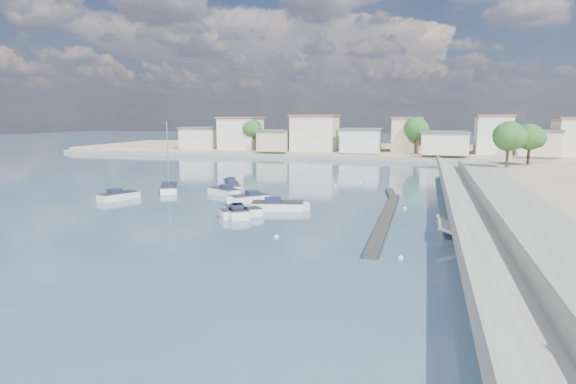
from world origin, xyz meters
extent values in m
plane|color=#283D50|center=(0.00, 40.00, 0.00)|extent=(400.00, 400.00, 0.00)
cube|color=slate|center=(18.50, 13.00, 0.90)|extent=(5.00, 90.00, 1.80)
cube|color=slate|center=(14.15, 13.00, 0.90)|extent=(4.17, 90.00, 2.86)
cube|color=slate|center=(14.00, 4.00, 0.40)|extent=(5.31, 3.50, 1.94)
cube|color=black|center=(7.00, 10.00, 0.17)|extent=(1.00, 26.00, 0.35)
cube|color=black|center=(6.50, 24.00, 0.15)|extent=(2.00, 8.05, 0.30)
cube|color=gray|center=(0.00, 92.00, 0.70)|extent=(160.00, 40.00, 1.40)
cube|color=slate|center=(0.00, 71.00, 0.40)|extent=(160.00, 2.50, 0.80)
cube|color=beige|center=(-44.00, 76.00, 3.90)|extent=(8.00, 8.00, 5.00)
cube|color=#595960|center=(-44.00, 76.00, 6.58)|extent=(8.48, 8.48, 0.35)
cube|color=silver|center=(-34.00, 78.00, 5.15)|extent=(9.00, 9.00, 7.50)
cube|color=#99513D|center=(-34.00, 78.00, 9.08)|extent=(9.54, 9.54, 0.35)
cube|color=#CFB28E|center=(-24.00, 75.00, 3.65)|extent=(7.00, 8.00, 4.50)
cube|color=#595960|center=(-24.00, 75.00, 6.08)|extent=(7.42, 8.48, 0.35)
cube|color=beige|center=(-15.00, 77.00, 5.40)|extent=(10.00, 9.00, 8.00)
cube|color=#99513D|center=(-15.00, 77.00, 9.58)|extent=(10.60, 9.54, 0.35)
cube|color=silver|center=(-4.00, 76.00, 3.90)|extent=(8.50, 8.50, 5.00)
cube|color=#595960|center=(-4.00, 76.00, 6.58)|extent=(9.01, 9.01, 0.35)
cube|color=#CFB28E|center=(6.00, 79.00, 5.15)|extent=(6.50, 7.50, 7.50)
cube|color=#99513D|center=(6.00, 79.00, 9.08)|extent=(6.89, 7.95, 0.35)
cube|color=beige|center=(14.00, 75.00, 3.65)|extent=(9.50, 9.00, 4.50)
cube|color=#595960|center=(14.00, 75.00, 6.08)|extent=(10.07, 9.54, 0.35)
cube|color=silver|center=(24.00, 78.00, 5.40)|extent=(7.00, 8.00, 8.00)
cube|color=#99513D|center=(24.00, 78.00, 9.58)|extent=(7.42, 8.48, 0.35)
cube|color=#CFB28E|center=(32.00, 76.00, 3.90)|extent=(8.00, 9.00, 5.00)
cube|color=#595960|center=(32.00, 76.00, 6.58)|extent=(8.48, 9.54, 0.35)
cylinder|color=#38281E|center=(-30.00, 75.00, 3.09)|extent=(0.44, 0.44, 3.38)
sphere|color=#1A4D19|center=(-30.00, 75.00, 6.43)|extent=(4.80, 4.80, 4.80)
sphere|color=#1A4D19|center=(-29.10, 74.40, 6.20)|extent=(3.60, 3.60, 3.60)
sphere|color=#1A4D19|center=(-30.75, 75.45, 6.58)|extent=(3.30, 3.30, 3.30)
cylinder|color=#38281E|center=(-12.00, 78.00, 2.86)|extent=(0.44, 0.44, 2.93)
sphere|color=#1A4D19|center=(-12.00, 78.00, 5.75)|extent=(4.16, 4.16, 4.16)
sphere|color=#1A4D19|center=(-11.22, 77.48, 5.56)|extent=(3.12, 3.12, 3.12)
sphere|color=#1A4D19|center=(-12.65, 78.39, 5.88)|extent=(2.86, 2.86, 2.86)
cylinder|color=#38281E|center=(8.00, 74.00, 3.20)|extent=(0.44, 0.44, 3.60)
sphere|color=#1A4D19|center=(8.00, 74.00, 6.76)|extent=(5.12, 5.12, 5.12)
sphere|color=#1A4D19|center=(8.96, 73.36, 6.52)|extent=(3.84, 3.84, 3.84)
sphere|color=#1A4D19|center=(7.20, 74.48, 6.92)|extent=(3.52, 3.52, 3.52)
cylinder|color=#38281E|center=(24.00, 77.00, 2.97)|extent=(0.44, 0.44, 3.15)
sphere|color=#1A4D19|center=(24.00, 77.00, 6.09)|extent=(4.48, 4.48, 4.48)
sphere|color=#1A4D19|center=(24.84, 76.44, 5.88)|extent=(3.36, 3.36, 3.36)
sphere|color=#1A4D19|center=(23.30, 77.42, 6.23)|extent=(3.08, 3.08, 3.08)
sphere|color=#1A4D19|center=(39.40, 76.36, 5.54)|extent=(2.64, 2.64, 2.64)
cylinder|color=#38281E|center=(22.00, 44.00, 3.38)|extent=(0.44, 0.44, 3.15)
sphere|color=#1A4D19|center=(22.00, 44.00, 6.49)|extent=(4.48, 4.48, 4.48)
sphere|color=#1A4D19|center=(22.84, 43.44, 6.28)|extent=(3.36, 3.36, 3.36)
sphere|color=#1A4D19|center=(21.30, 44.42, 6.63)|extent=(3.08, 3.08, 3.08)
cylinder|color=#38281E|center=(26.00, 50.00, 3.26)|extent=(0.44, 0.44, 2.93)
sphere|color=#1A4D19|center=(26.00, 50.00, 6.15)|extent=(4.16, 4.16, 4.16)
sphere|color=#1A4D19|center=(26.78, 49.48, 5.96)|extent=(3.12, 3.12, 3.12)
sphere|color=#1A4D19|center=(25.35, 50.39, 6.29)|extent=(2.86, 2.86, 2.86)
cube|color=silver|center=(-6.78, 7.64, 0.30)|extent=(3.67, 4.43, 1.00)
cube|color=silver|center=(-7.76, 9.16, 0.30)|extent=(1.38, 1.38, 1.00)
cube|color=#262628|center=(-6.78, 7.64, 0.80)|extent=(3.69, 4.45, 0.08)
cube|color=#1B223F|center=(-6.55, 7.28, 1.04)|extent=(1.54, 1.61, 0.48)
cube|color=silver|center=(-6.26, 7.39, 0.30)|extent=(3.87, 3.53, 1.00)
cube|color=silver|center=(-5.01, 8.39, 0.30)|extent=(1.18, 1.18, 1.00)
cube|color=#262628|center=(-6.26, 7.39, 0.80)|extent=(3.89, 3.55, 0.08)
cube|color=#1B223F|center=(-6.55, 7.15, 1.04)|extent=(1.47, 1.44, 0.48)
cube|color=silver|center=(-13.04, 19.02, 0.30)|extent=(4.72, 3.70, 1.00)
cube|color=silver|center=(-14.71, 19.99, 0.30)|extent=(1.47, 1.47, 1.00)
cube|color=#262628|center=(-13.04, 19.02, 0.80)|extent=(4.73, 3.73, 0.08)
cube|color=#1B223F|center=(-12.65, 18.80, 1.04)|extent=(1.69, 1.58, 0.48)
cube|color=silver|center=(-8.35, 15.10, 0.30)|extent=(4.15, 4.28, 1.00)
cube|color=silver|center=(-9.58, 13.78, 0.30)|extent=(1.27, 1.27, 1.00)
cube|color=#262628|center=(-8.35, 15.10, 0.80)|extent=(4.18, 4.30, 0.08)
cube|color=#1B223F|center=(-8.06, 15.41, 1.04)|extent=(1.65, 1.66, 0.48)
cube|color=silver|center=(-23.23, 12.60, 0.30)|extent=(3.44, 4.84, 1.00)
cube|color=silver|center=(-22.45, 14.37, 0.30)|extent=(1.63, 1.63, 1.00)
cube|color=#262628|center=(-23.23, 12.60, 0.80)|extent=(3.47, 4.86, 0.08)
cube|color=#1B223F|center=(-23.41, 12.19, 1.04)|extent=(1.55, 1.68, 0.48)
cube|color=silver|center=(-15.16, 26.01, 0.30)|extent=(3.31, 4.24, 1.00)
cube|color=silver|center=(-15.98, 27.49, 0.30)|extent=(1.39, 1.39, 1.00)
cube|color=#262628|center=(-15.16, 26.01, 0.80)|extent=(3.34, 4.25, 0.08)
cube|color=#1B223F|center=(-14.97, 25.66, 1.04)|extent=(1.44, 1.52, 0.48)
cube|color=silver|center=(-13.39, 22.51, 0.30)|extent=(3.69, 4.96, 1.00)
cube|color=silver|center=(-12.48, 20.72, 0.30)|extent=(1.57, 1.57, 1.00)
cube|color=#262628|center=(-13.39, 22.51, 0.80)|extent=(3.72, 4.98, 0.08)
cube|color=#1B223F|center=(-13.60, 22.93, 1.04)|extent=(1.61, 1.74, 0.48)
cube|color=silver|center=(-3.97, 11.77, 0.30)|extent=(5.54, 3.13, 1.00)
cube|color=silver|center=(-1.78, 12.26, 0.30)|extent=(2.00, 2.00, 1.00)
cube|color=#262628|center=(-3.97, 11.77, 0.80)|extent=(5.55, 3.17, 0.08)
cube|color=#1B223F|center=(-4.48, 11.66, 1.04)|extent=(1.80, 1.58, 0.48)
cube|color=silver|center=(-20.76, 19.55, 0.30)|extent=(4.44, 6.01, 1.00)
cube|color=silver|center=(-21.97, 21.79, 0.30)|extent=(1.70, 1.70, 1.00)
cube|color=#262628|center=(-20.76, 19.55, 0.80)|extent=(4.48, 6.03, 0.08)
cube|color=#1B223F|center=(-20.49, 19.04, 1.04)|extent=(1.88, 2.10, 0.48)
cylinder|color=silver|center=(-20.76, 19.55, 4.80)|extent=(0.12, 0.12, 8.00)
cylinder|color=silver|center=(-20.19, 18.49, 1.50)|extent=(1.21, 2.15, 0.08)
sphere|color=white|center=(8.93, -2.18, 0.05)|extent=(0.36, 0.36, 0.36)
sphere|color=white|center=(11.63, 12.75, 0.05)|extent=(0.36, 0.36, 0.36)
sphere|color=white|center=(-0.75, 0.95, 0.05)|extent=(0.36, 0.36, 0.36)
sphere|color=white|center=(8.44, 15.62, 0.05)|extent=(0.36, 0.36, 0.36)
sphere|color=white|center=(-1.33, 29.74, 0.05)|extent=(0.36, 0.36, 0.36)
sphere|color=white|center=(1.53, 33.45, 0.05)|extent=(0.36, 0.36, 0.36)
camera|label=1|loc=(10.22, -34.04, 9.39)|focal=30.00mm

